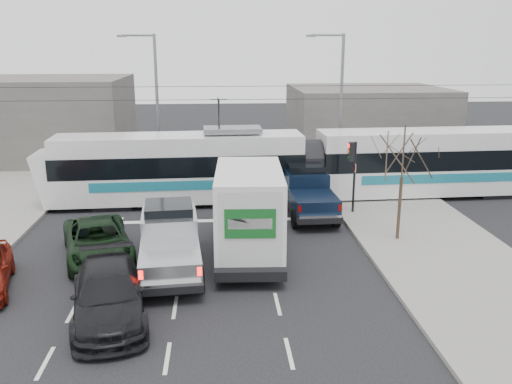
{
  "coord_description": "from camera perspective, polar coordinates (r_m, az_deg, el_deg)",
  "views": [
    {
      "loc": [
        -0.2,
        -19.36,
        8.41
      ],
      "look_at": [
        1.53,
        4.62,
        1.8
      ],
      "focal_mm": 38.0,
      "sensor_mm": 36.0,
      "label": 1
    }
  ],
  "objects": [
    {
      "name": "catenary",
      "position": [
        29.71,
        -3.72,
        6.57
      ],
      "size": [
        60.0,
        0.2,
        7.0
      ],
      "color": "black",
      "rests_on": "ground"
    },
    {
      "name": "dark_car",
      "position": [
        17.93,
        -15.27,
        -10.37
      ],
      "size": [
        3.23,
        5.76,
        1.58
      ],
      "primitive_type": "imported",
      "rotation": [
        0.0,
        0.0,
        0.2
      ],
      "color": "black",
      "rests_on": "ground"
    },
    {
      "name": "box_truck",
      "position": [
        21.91,
        -0.75,
        -2.09
      ],
      "size": [
        2.88,
        7.54,
        3.71
      ],
      "rotation": [
        0.0,
        0.0,
        -0.05
      ],
      "color": "black",
      "rests_on": "ground"
    },
    {
      "name": "tram",
      "position": [
        29.95,
        5.62,
        2.9
      ],
      "size": [
        27.44,
        3.8,
        5.58
      ],
      "rotation": [
        0.0,
        0.0,
        0.04
      ],
      "color": "silver",
      "rests_on": "ground"
    },
    {
      "name": "street_lamp_far",
      "position": [
        35.74,
        -10.68,
        9.81
      ],
      "size": [
        2.38,
        0.25,
        9.0
      ],
      "color": "slate",
      "rests_on": "ground"
    },
    {
      "name": "sidewalk_right",
      "position": [
        23.0,
        19.92,
        -6.84
      ],
      "size": [
        6.0,
        60.0,
        0.15
      ],
      "primitive_type": "cube",
      "color": "gray",
      "rests_on": "ground"
    },
    {
      "name": "navy_pickup",
      "position": [
        27.56,
        5.44,
        0.12
      ],
      "size": [
        2.36,
        5.79,
        2.42
      ],
      "rotation": [
        0.0,
        0.0,
        0.02
      ],
      "color": "black",
      "rests_on": "ground"
    },
    {
      "name": "green_car",
      "position": [
        22.72,
        -16.33,
        -4.97
      ],
      "size": [
        3.93,
        5.91,
        1.51
      ],
      "primitive_type": "imported",
      "rotation": [
        0.0,
        0.0,
        0.29
      ],
      "color": "black",
      "rests_on": "ground"
    },
    {
      "name": "building_right",
      "position": [
        45.43,
        11.58,
        7.58
      ],
      "size": [
        12.0,
        10.0,
        5.0
      ],
      "primitive_type": "cube",
      "color": "#655F5B",
      "rests_on": "ground"
    },
    {
      "name": "street_lamp_near",
      "position": [
        34.36,
        8.64,
        9.69
      ],
      "size": [
        2.38,
        0.25,
        9.0
      ],
      "color": "slate",
      "rests_on": "ground"
    },
    {
      "name": "traffic_signal",
      "position": [
        27.3,
        10.12,
        3.14
      ],
      "size": [
        0.44,
        0.44,
        3.6
      ],
      "color": "black",
      "rests_on": "ground"
    },
    {
      "name": "silver_pickup",
      "position": [
        21.24,
        -9.06,
        -4.83
      ],
      "size": [
        2.71,
        6.51,
        2.3
      ],
      "rotation": [
        0.0,
        0.0,
        0.09
      ],
      "color": "black",
      "rests_on": "ground"
    },
    {
      "name": "rails",
      "position": [
        30.54,
        -3.6,
        -0.63
      ],
      "size": [
        60.0,
        1.6,
        0.03
      ],
      "primitive_type": "cube",
      "color": "#33302D",
      "rests_on": "ground"
    },
    {
      "name": "building_left",
      "position": [
        43.94,
        -22.59,
        7.13
      ],
      "size": [
        14.0,
        10.0,
        6.0
      ],
      "primitive_type": "cube",
      "color": "#655F5B",
      "rests_on": "ground"
    },
    {
      "name": "bare_tree",
      "position": [
        23.67,
        15.23,
        3.58
      ],
      "size": [
        2.4,
        2.4,
        5.0
      ],
      "color": "#47382B",
      "rests_on": "ground"
    },
    {
      "name": "ground",
      "position": [
        21.11,
        -3.28,
        -8.13
      ],
      "size": [
        120.0,
        120.0,
        0.0
      ],
      "primitive_type": "plane",
      "color": "black",
      "rests_on": "ground"
    }
  ]
}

